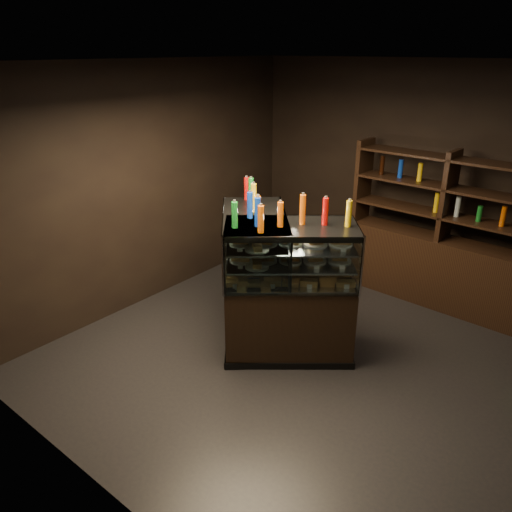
{
  "coord_description": "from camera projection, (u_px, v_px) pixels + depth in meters",
  "views": [
    {
      "loc": [
        2.39,
        -3.97,
        3.11
      ],
      "look_at": [
        -0.59,
        -0.28,
        1.12
      ],
      "focal_mm": 35.0,
      "sensor_mm": 36.0,
      "label": 1
    }
  ],
  "objects": [
    {
      "name": "room_shell",
      "position": [
        323.0,
        182.0,
        4.68
      ],
      "size": [
        5.02,
        5.02,
        3.01
      ],
      "color": "black",
      "rests_on": "ground"
    },
    {
      "name": "food_display",
      "position": [
        272.0,
        252.0,
        5.24
      ],
      "size": [
        1.54,
        1.04,
        0.46
      ],
      "color": "#BD7243",
      "rests_on": "display_case"
    },
    {
      "name": "display_case",
      "position": [
        271.0,
        304.0,
        5.49
      ],
      "size": [
        1.95,
        1.48,
        1.49
      ],
      "rotation": [
        0.0,
        0.0,
        -0.09
      ],
      "color": "black",
      "rests_on": "ground"
    },
    {
      "name": "ground",
      "position": [
        314.0,
        356.0,
        5.43
      ],
      "size": [
        5.0,
        5.0,
        0.0
      ],
      "primitive_type": "plane",
      "color": "black",
      "rests_on": "ground"
    },
    {
      "name": "bottles_top",
      "position": [
        273.0,
        206.0,
        5.06
      ],
      "size": [
        1.36,
        0.9,
        0.3
      ],
      "color": "#0F38B2",
      "rests_on": "display_case"
    },
    {
      "name": "back_shelving",
      "position": [
        438.0,
        260.0,
        6.36
      ],
      "size": [
        2.43,
        0.54,
        2.0
      ],
      "rotation": [
        0.0,
        0.0,
        -0.05
      ],
      "color": "black",
      "rests_on": "ground"
    }
  ]
}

